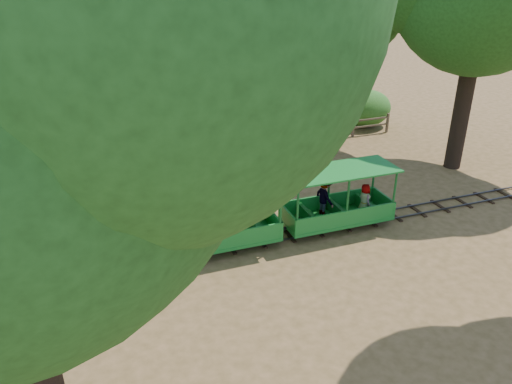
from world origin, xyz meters
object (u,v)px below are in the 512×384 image
object	(u,v)px
locomotive	(102,221)
carriage_rear	(336,204)
carriage_front	(219,226)
fence	(219,142)

from	to	relation	value
locomotive	carriage_rear	size ratio (longest dim) A/B	0.73
carriage_front	fence	distance (m)	8.36
carriage_front	carriage_rear	world-z (taller)	same
carriage_front	carriage_rear	distance (m)	4.07
carriage_front	fence	bearing A→B (deg)	73.62
locomotive	carriage_front	size ratio (longest dim) A/B	0.73
fence	carriage_front	bearing A→B (deg)	-106.38
locomotive	carriage_front	bearing A→B (deg)	-1.70
carriage_rear	locomotive	bearing A→B (deg)	179.82
carriage_rear	fence	distance (m)	8.13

